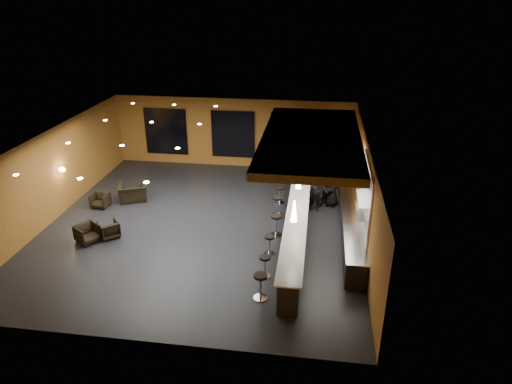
# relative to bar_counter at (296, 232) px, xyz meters

# --- Properties ---
(floor) EXTENTS (12.00, 13.00, 0.10)m
(floor) POSITION_rel_bar_counter_xyz_m (-3.65, 1.00, -0.55)
(floor) COLOR black
(floor) RESTS_ON ground
(ceiling) EXTENTS (12.00, 13.00, 0.10)m
(ceiling) POSITION_rel_bar_counter_xyz_m (-3.65, 1.00, 3.05)
(ceiling) COLOR black
(wall_back) EXTENTS (12.00, 0.10, 3.50)m
(wall_back) POSITION_rel_bar_counter_xyz_m (-3.65, 7.55, 1.25)
(wall_back) COLOR #A36524
(wall_back) RESTS_ON floor
(wall_front) EXTENTS (12.00, 0.10, 3.50)m
(wall_front) POSITION_rel_bar_counter_xyz_m (-3.65, -5.55, 1.25)
(wall_front) COLOR #A36524
(wall_front) RESTS_ON floor
(wall_left) EXTENTS (0.10, 13.00, 3.50)m
(wall_left) POSITION_rel_bar_counter_xyz_m (-9.70, 1.00, 1.25)
(wall_left) COLOR #A36524
(wall_left) RESTS_ON floor
(wall_right) EXTENTS (0.10, 13.00, 3.50)m
(wall_right) POSITION_rel_bar_counter_xyz_m (2.40, 1.00, 1.25)
(wall_right) COLOR #A36524
(wall_right) RESTS_ON floor
(wood_soffit) EXTENTS (3.60, 8.00, 0.28)m
(wood_soffit) POSITION_rel_bar_counter_xyz_m (0.35, 2.00, 2.86)
(wood_soffit) COLOR olive
(wood_soffit) RESTS_ON ceiling
(window_left) EXTENTS (2.20, 0.06, 2.40)m
(window_left) POSITION_rel_bar_counter_xyz_m (-7.15, 7.44, 1.20)
(window_left) COLOR black
(window_left) RESTS_ON wall_back
(window_center) EXTENTS (2.20, 0.06, 2.40)m
(window_center) POSITION_rel_bar_counter_xyz_m (-3.65, 7.44, 1.20)
(window_center) COLOR black
(window_center) RESTS_ON wall_back
(window_right) EXTENTS (2.20, 0.06, 2.40)m
(window_right) POSITION_rel_bar_counter_xyz_m (-0.65, 7.44, 1.20)
(window_right) COLOR black
(window_right) RESTS_ON wall_back
(tile_backsplash) EXTENTS (0.06, 3.20, 2.40)m
(tile_backsplash) POSITION_rel_bar_counter_xyz_m (2.31, 0.00, 1.50)
(tile_backsplash) COLOR white
(tile_backsplash) RESTS_ON wall_right
(bar_counter) EXTENTS (0.60, 8.00, 1.00)m
(bar_counter) POSITION_rel_bar_counter_xyz_m (0.00, 0.00, 0.00)
(bar_counter) COLOR black
(bar_counter) RESTS_ON floor
(bar_top) EXTENTS (0.78, 8.10, 0.05)m
(bar_top) POSITION_rel_bar_counter_xyz_m (0.00, 0.00, 0.52)
(bar_top) COLOR silver
(bar_top) RESTS_ON bar_counter
(prep_counter) EXTENTS (0.70, 6.00, 0.86)m
(prep_counter) POSITION_rel_bar_counter_xyz_m (2.00, 0.50, -0.07)
(prep_counter) COLOR black
(prep_counter) RESTS_ON floor
(prep_top) EXTENTS (0.72, 6.00, 0.03)m
(prep_top) POSITION_rel_bar_counter_xyz_m (2.00, 0.50, 0.39)
(prep_top) COLOR silver
(prep_top) RESTS_ON prep_counter
(wall_shelf_lower) EXTENTS (0.30, 1.50, 0.03)m
(wall_shelf_lower) POSITION_rel_bar_counter_xyz_m (2.17, -0.20, 1.10)
(wall_shelf_lower) COLOR silver
(wall_shelf_lower) RESTS_ON wall_right
(wall_shelf_upper) EXTENTS (0.30, 1.50, 0.03)m
(wall_shelf_upper) POSITION_rel_bar_counter_xyz_m (2.17, -0.20, 1.55)
(wall_shelf_upper) COLOR silver
(wall_shelf_upper) RESTS_ON wall_right
(column) EXTENTS (0.60, 0.60, 3.50)m
(column) POSITION_rel_bar_counter_xyz_m (0.00, 4.60, 1.25)
(column) COLOR olive
(column) RESTS_ON floor
(wall_sconce) EXTENTS (0.22, 0.22, 0.22)m
(wall_sconce) POSITION_rel_bar_counter_xyz_m (-9.53, 1.50, 1.30)
(wall_sconce) COLOR #FFE5B2
(wall_sconce) RESTS_ON wall_left
(pendant_0) EXTENTS (0.20, 0.20, 0.70)m
(pendant_0) POSITION_rel_bar_counter_xyz_m (0.00, -2.00, 1.85)
(pendant_0) COLOR white
(pendant_0) RESTS_ON wood_soffit
(pendant_1) EXTENTS (0.20, 0.20, 0.70)m
(pendant_1) POSITION_rel_bar_counter_xyz_m (0.00, 0.50, 1.85)
(pendant_1) COLOR white
(pendant_1) RESTS_ON wood_soffit
(pendant_2) EXTENTS (0.20, 0.20, 0.70)m
(pendant_2) POSITION_rel_bar_counter_xyz_m (0.00, 3.00, 1.85)
(pendant_2) COLOR white
(pendant_2) RESTS_ON wood_soffit
(staff_a) EXTENTS (0.55, 0.36, 1.50)m
(staff_a) POSITION_rel_bar_counter_xyz_m (0.63, 2.85, 0.25)
(staff_a) COLOR black
(staff_a) RESTS_ON floor
(staff_b) EXTENTS (0.85, 0.66, 1.73)m
(staff_b) POSITION_rel_bar_counter_xyz_m (1.20, 3.21, 0.37)
(staff_b) COLOR black
(staff_b) RESTS_ON floor
(staff_c) EXTENTS (0.87, 0.68, 1.57)m
(staff_c) POSITION_rel_bar_counter_xyz_m (1.30, 3.39, 0.29)
(staff_c) COLOR black
(staff_c) RESTS_ON floor
(armchair_a) EXTENTS (1.03, 1.02, 0.68)m
(armchair_a) POSITION_rel_bar_counter_xyz_m (-7.51, -0.86, -0.16)
(armchair_a) COLOR black
(armchair_a) RESTS_ON floor
(armchair_b) EXTENTS (0.97, 0.97, 0.63)m
(armchair_b) POSITION_rel_bar_counter_xyz_m (-6.88, -0.42, -0.18)
(armchair_b) COLOR black
(armchair_b) RESTS_ON floor
(armchair_c) EXTENTS (0.70, 0.71, 0.62)m
(armchair_c) POSITION_rel_bar_counter_xyz_m (-8.34, 1.93, -0.19)
(armchair_c) COLOR black
(armchair_c) RESTS_ON floor
(armchair_d) EXTENTS (1.48, 1.40, 0.77)m
(armchair_d) POSITION_rel_bar_counter_xyz_m (-7.22, 2.76, -0.12)
(armchair_d) COLOR black
(armchair_d) RESTS_ON floor
(bar_stool_0) EXTENTS (0.43, 0.43, 0.84)m
(bar_stool_0) POSITION_rel_bar_counter_xyz_m (-0.85, -3.28, 0.04)
(bar_stool_0) COLOR silver
(bar_stool_0) RESTS_ON floor
(bar_stool_1) EXTENTS (0.37, 0.37, 0.74)m
(bar_stool_1) POSITION_rel_bar_counter_xyz_m (-0.86, -2.13, -0.03)
(bar_stool_1) COLOR silver
(bar_stool_1) RESTS_ON floor
(bar_stool_2) EXTENTS (0.36, 0.36, 0.71)m
(bar_stool_2) POSITION_rel_bar_counter_xyz_m (-0.86, -0.77, -0.04)
(bar_stool_2) COLOR silver
(bar_stool_2) RESTS_ON floor
(bar_stool_3) EXTENTS (0.42, 0.42, 0.83)m
(bar_stool_3) POSITION_rel_bar_counter_xyz_m (-0.75, 0.56, 0.03)
(bar_stool_3) COLOR silver
(bar_stool_3) RESTS_ON floor
(bar_stool_4) EXTENTS (0.42, 0.42, 0.82)m
(bar_stool_4) POSITION_rel_bar_counter_xyz_m (-0.87, 2.18, 0.03)
(bar_stool_4) COLOR silver
(bar_stool_4) RESTS_ON floor
(bar_stool_5) EXTENTS (0.37, 0.37, 0.74)m
(bar_stool_5) POSITION_rel_bar_counter_xyz_m (-0.87, 3.35, -0.03)
(bar_stool_5) COLOR silver
(bar_stool_5) RESTS_ON floor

